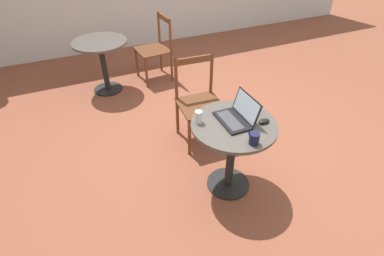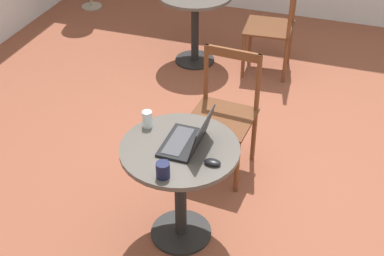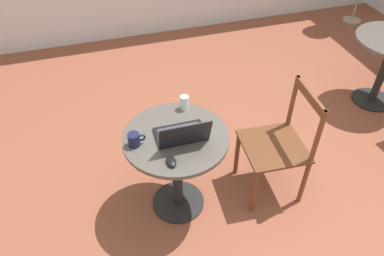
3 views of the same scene
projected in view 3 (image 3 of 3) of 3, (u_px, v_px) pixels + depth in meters
The scene contains 7 objects.
ground_plane at pixel (269, 218), 2.90m from camera, with size 16.00×16.00×0.00m, color brown.
cafe_table_near at pixel (176, 154), 2.64m from camera, with size 0.73×0.73×0.74m.
chair_near_right at pixel (279, 145), 2.83m from camera, with size 0.48×0.48×0.94m.
laptop at pixel (182, 134), 2.47m from camera, with size 0.34×0.26×0.21m.
mouse at pixel (171, 161), 2.33m from camera, with size 0.06×0.10×0.03m.
mug at pixel (134, 140), 2.43m from camera, with size 0.12×0.08×0.09m.
drinking_glass at pixel (184, 103), 2.70m from camera, with size 0.06×0.06×0.11m.
Camera 3 is at (-1.06, -1.44, 2.46)m, focal length 35.00 mm.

